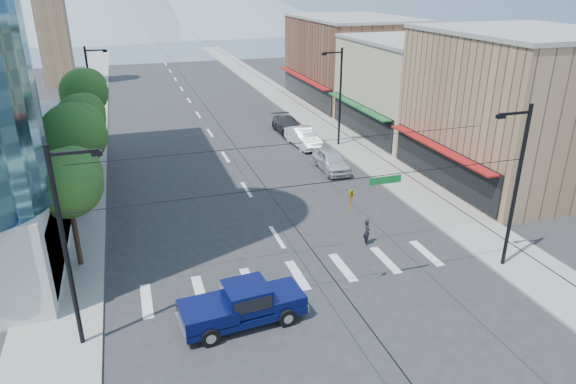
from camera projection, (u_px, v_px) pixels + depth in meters
name	position (u px, v px, depth m)	size (l,w,h in m)	color
ground	(311.00, 290.00, 25.98)	(160.00, 160.00, 0.00)	#28282B
sidewalk_left	(89.00, 118.00, 57.75)	(4.00, 120.00, 0.15)	gray
sidewalk_right	(291.00, 103.00, 64.50)	(4.00, 120.00, 0.15)	gray
shop_near	(518.00, 110.00, 38.28)	(12.00, 14.00, 11.00)	#8C6B4C
shop_mid	(418.00, 88.00, 50.98)	(12.00, 14.00, 9.00)	tan
shop_far	(351.00, 61.00, 64.86)	(12.00, 18.00, 10.00)	brown
clock_tower	(49.00, 9.00, 71.77)	(4.80, 4.80, 20.40)	#8C6B4C
tree_near	(69.00, 180.00, 26.31)	(3.65, 3.64, 6.71)	black
tree_midnear	(76.00, 133.00, 32.24)	(4.09, 4.09, 7.52)	black
tree_midfar	(83.00, 116.00, 38.62)	(3.65, 3.64, 6.71)	black
tree_far	(85.00, 90.00, 44.55)	(4.09, 4.09, 7.52)	black
signal_rig	(324.00, 214.00, 23.37)	(21.80, 0.20, 9.00)	black
lamp_pole_nw	(92.00, 91.00, 47.47)	(2.00, 0.25, 9.00)	black
lamp_pole_ne	(339.00, 94.00, 46.43)	(2.00, 0.25, 9.00)	black
pickup_truck	(242.00, 304.00, 23.09)	(5.88, 2.63, 1.94)	#080E3F
pedestrian	(367.00, 232.00, 30.19)	(0.58, 0.38, 1.59)	black
parked_car_near	(331.00, 161.00, 41.84)	(2.00, 4.97, 1.69)	silver
parked_car_mid	(303.00, 137.00, 47.93)	(1.82, 5.21, 1.72)	white
parked_car_far	(288.00, 125.00, 52.07)	(2.24, 5.51, 1.60)	#333336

